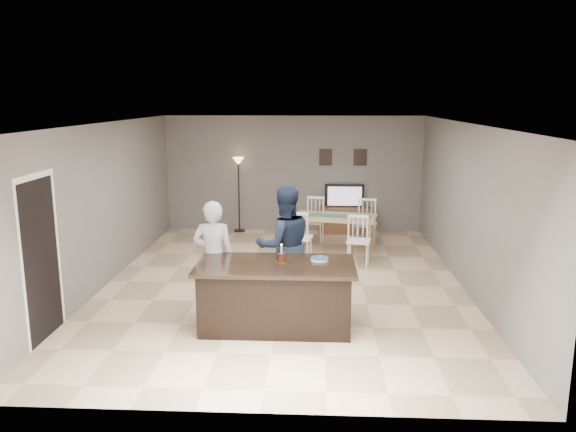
{
  "coord_description": "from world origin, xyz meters",
  "views": [
    {
      "loc": [
        0.54,
        -9.07,
        3.1
      ],
      "look_at": [
        0.09,
        -0.3,
        1.25
      ],
      "focal_mm": 35.0,
      "sensor_mm": 36.0,
      "label": 1
    }
  ],
  "objects_px": {
    "woman": "(214,257)",
    "plate_stack": "(319,259)",
    "man": "(285,246)",
    "floor_lamp": "(238,174)",
    "birthday_cake": "(281,258)",
    "television": "(345,196)",
    "kitchen_island": "(276,295)",
    "tv_console": "(344,220)",
    "dining_table": "(335,222)"
  },
  "relations": [
    {
      "from": "floor_lamp",
      "to": "birthday_cake",
      "type": "bearing_deg",
      "value": -76.27
    },
    {
      "from": "birthday_cake",
      "to": "television",
      "type": "bearing_deg",
      "value": 78.5
    },
    {
      "from": "kitchen_island",
      "to": "man",
      "type": "relative_size",
      "value": 1.18
    },
    {
      "from": "woman",
      "to": "plate_stack",
      "type": "bearing_deg",
      "value": 166.65
    },
    {
      "from": "kitchen_island",
      "to": "plate_stack",
      "type": "bearing_deg",
      "value": 17.94
    },
    {
      "from": "tv_console",
      "to": "birthday_cake",
      "type": "xyz_separation_m",
      "value": [
        -1.13,
        -5.47,
        0.66
      ]
    },
    {
      "from": "television",
      "to": "floor_lamp",
      "type": "xyz_separation_m",
      "value": [
        -2.47,
        -0.05,
        0.5
      ]
    },
    {
      "from": "television",
      "to": "kitchen_island",
      "type": "bearing_deg",
      "value": 77.99
    },
    {
      "from": "man",
      "to": "floor_lamp",
      "type": "xyz_separation_m",
      "value": [
        -1.34,
        4.68,
        0.45
      ]
    },
    {
      "from": "dining_table",
      "to": "man",
      "type": "bearing_deg",
      "value": -96.08
    },
    {
      "from": "tv_console",
      "to": "television",
      "type": "bearing_deg",
      "value": 90.0
    },
    {
      "from": "tv_console",
      "to": "plate_stack",
      "type": "height_order",
      "value": "plate_stack"
    },
    {
      "from": "birthday_cake",
      "to": "plate_stack",
      "type": "distance_m",
      "value": 0.53
    },
    {
      "from": "tv_console",
      "to": "dining_table",
      "type": "xyz_separation_m",
      "value": [
        -0.28,
        -1.76,
        0.33
      ]
    },
    {
      "from": "floor_lamp",
      "to": "kitchen_island",
      "type": "bearing_deg",
      "value": -77.22
    },
    {
      "from": "floor_lamp",
      "to": "man",
      "type": "bearing_deg",
      "value": -74.06
    },
    {
      "from": "tv_console",
      "to": "birthday_cake",
      "type": "bearing_deg",
      "value": -101.65
    },
    {
      "from": "woman",
      "to": "television",
      "type": "bearing_deg",
      "value": -113.19
    },
    {
      "from": "man",
      "to": "floor_lamp",
      "type": "height_order",
      "value": "man"
    },
    {
      "from": "kitchen_island",
      "to": "tv_console",
      "type": "bearing_deg",
      "value": 77.84
    },
    {
      "from": "kitchen_island",
      "to": "woman",
      "type": "xyz_separation_m",
      "value": [
        -0.95,
        0.55,
        0.38
      ]
    },
    {
      "from": "kitchen_island",
      "to": "man",
      "type": "bearing_deg",
      "value": 85.67
    },
    {
      "from": "woman",
      "to": "dining_table",
      "type": "relative_size",
      "value": 0.8
    },
    {
      "from": "tv_console",
      "to": "dining_table",
      "type": "bearing_deg",
      "value": -98.99
    },
    {
      "from": "plate_stack",
      "to": "dining_table",
      "type": "distance_m",
      "value": 3.65
    },
    {
      "from": "television",
      "to": "birthday_cake",
      "type": "height_order",
      "value": "birthday_cake"
    },
    {
      "from": "dining_table",
      "to": "woman",
      "type": "bearing_deg",
      "value": -109.55
    },
    {
      "from": "kitchen_island",
      "to": "television",
      "type": "height_order",
      "value": "television"
    },
    {
      "from": "kitchen_island",
      "to": "tv_console",
      "type": "xyz_separation_m",
      "value": [
        1.2,
        5.57,
        -0.15
      ]
    },
    {
      "from": "television",
      "to": "woman",
      "type": "height_order",
      "value": "woman"
    },
    {
      "from": "kitchen_island",
      "to": "tv_console",
      "type": "relative_size",
      "value": 1.79
    },
    {
      "from": "kitchen_island",
      "to": "birthday_cake",
      "type": "distance_m",
      "value": 0.52
    },
    {
      "from": "plate_stack",
      "to": "television",
      "type": "bearing_deg",
      "value": 83.65
    },
    {
      "from": "man",
      "to": "dining_table",
      "type": "bearing_deg",
      "value": -123.51
    },
    {
      "from": "tv_console",
      "to": "woman",
      "type": "relative_size",
      "value": 0.72
    },
    {
      "from": "television",
      "to": "man",
      "type": "xyz_separation_m",
      "value": [
        -1.13,
        -4.73,
        0.05
      ]
    },
    {
      "from": "woman",
      "to": "man",
      "type": "bearing_deg",
      "value": -160.89
    },
    {
      "from": "tv_console",
      "to": "floor_lamp",
      "type": "bearing_deg",
      "value": 179.54
    },
    {
      "from": "plate_stack",
      "to": "man",
      "type": "bearing_deg",
      "value": 126.2
    },
    {
      "from": "kitchen_island",
      "to": "television",
      "type": "xyz_separation_m",
      "value": [
        1.2,
        5.64,
        0.41
      ]
    },
    {
      "from": "birthday_cake",
      "to": "dining_table",
      "type": "relative_size",
      "value": 0.12
    },
    {
      "from": "dining_table",
      "to": "floor_lamp",
      "type": "relative_size",
      "value": 1.19
    },
    {
      "from": "kitchen_island",
      "to": "dining_table",
      "type": "relative_size",
      "value": 1.03
    },
    {
      "from": "woman",
      "to": "floor_lamp",
      "type": "height_order",
      "value": "floor_lamp"
    },
    {
      "from": "birthday_cake",
      "to": "plate_stack",
      "type": "relative_size",
      "value": 1.0
    },
    {
      "from": "kitchen_island",
      "to": "woman",
      "type": "bearing_deg",
      "value": 149.93
    },
    {
      "from": "tv_console",
      "to": "woman",
      "type": "height_order",
      "value": "woman"
    },
    {
      "from": "floor_lamp",
      "to": "tv_console",
      "type": "bearing_deg",
      "value": -0.46
    },
    {
      "from": "kitchen_island",
      "to": "tv_console",
      "type": "distance_m",
      "value": 5.7
    },
    {
      "from": "woman",
      "to": "birthday_cake",
      "type": "distance_m",
      "value": 1.12
    }
  ]
}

